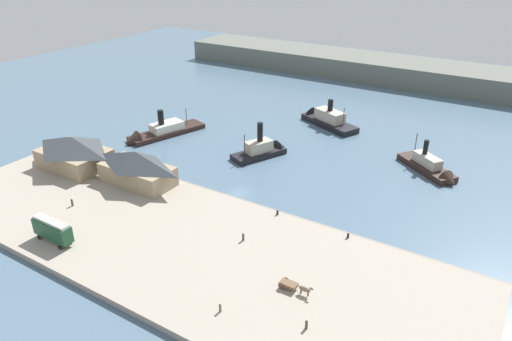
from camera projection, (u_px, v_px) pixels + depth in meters
The scene contains 18 objects.
ground_plane at pixel (239, 193), 104.06m from camera, with size 320.00×320.00×0.00m, color slate.
quay_promenade at pixel (173, 239), 87.02m from camera, with size 110.00×36.00×1.20m, color #9E9384.
seawall_edge at pixel (230, 198), 101.09m from camera, with size 110.00×0.80×1.00m, color gray.
ferry_shed_east_terminal at pixel (74, 151), 111.78m from camera, with size 16.44×11.46×7.83m.
ferry_shed_customs_shed at pixel (137, 167), 104.29m from camera, with size 17.15×8.54×7.67m.
street_tram at pixel (52, 229), 84.29m from camera, with size 8.52×2.41×4.49m.
horse_cart at pixel (294, 286), 73.06m from camera, with size 5.67×1.66×1.87m.
pedestrian_near_east_shed at pixel (306, 324), 66.00m from camera, with size 0.41×0.41×1.64m.
pedestrian_near_cart at pixel (72, 202), 96.45m from camera, with size 0.44×0.44×1.77m.
pedestrian_standing_center at pixel (243, 237), 85.36m from camera, with size 0.42×0.42×1.68m.
pedestrian_by_tram at pixel (220, 308), 69.02m from camera, with size 0.39×0.39×1.56m.
mooring_post_center_west at pixel (348, 236), 86.29m from camera, with size 0.44×0.44×0.90m, color black.
mooring_post_west at pixel (277, 213), 93.55m from camera, with size 0.44×0.44×0.90m, color black.
ferry_moored_west at pixel (324, 119), 142.56m from camera, with size 21.40×13.81×10.15m.
ferry_moored_east at pixel (432, 169), 112.13m from camera, with size 17.12×14.60×9.42m.
ferry_mid_harbor at pixel (157, 133), 132.95m from camera, with size 12.89×25.11×9.70m.
ferry_approaching_west at pixel (264, 149), 121.80m from camera, with size 11.07×16.32×10.87m.
far_headland at pixel (392, 70), 186.13m from camera, with size 180.00×24.00×8.00m, color #60665B.
Camera 1 is at (51.11, -75.41, 50.69)m, focal length 32.88 mm.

